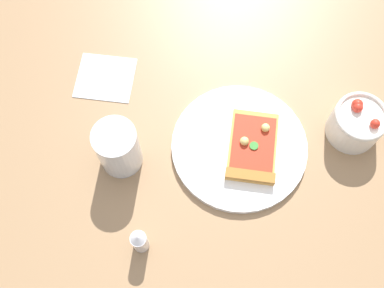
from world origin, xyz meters
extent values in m
plane|color=#93704C|center=(0.00, 0.00, 0.00)|extent=(2.40, 2.40, 0.00)
cylinder|color=white|center=(0.02, 0.02, 0.01)|extent=(0.27, 0.27, 0.01)
cube|color=gold|center=(0.03, 0.04, 0.02)|extent=(0.17, 0.14, 0.01)
cube|color=#A36B2D|center=(0.09, 0.02, 0.02)|extent=(0.05, 0.10, 0.02)
cube|color=#B22D19|center=(0.03, 0.04, 0.02)|extent=(0.15, 0.12, 0.00)
cylinder|color=#388433|center=(0.03, 0.04, 0.03)|extent=(0.02, 0.02, 0.00)
sphere|color=#EAD172|center=(0.00, 0.07, 0.03)|extent=(0.02, 0.02, 0.02)
sphere|color=#EAD172|center=(0.02, 0.02, 0.03)|extent=(0.02, 0.02, 0.02)
cylinder|color=white|center=(0.03, 0.25, 0.03)|extent=(0.10, 0.10, 0.07)
torus|color=white|center=(0.03, 0.25, 0.07)|extent=(0.10, 0.10, 0.01)
sphere|color=red|center=(0.06, 0.26, 0.08)|extent=(0.02, 0.02, 0.02)
sphere|color=red|center=(0.01, 0.24, 0.08)|extent=(0.02, 0.02, 0.02)
sphere|color=red|center=(0.02, 0.24, 0.08)|extent=(0.02, 0.02, 0.02)
cylinder|color=silver|center=(-0.01, -0.22, 0.06)|extent=(0.08, 0.08, 0.12)
cylinder|color=black|center=(-0.01, -0.22, 0.05)|extent=(0.07, 0.07, 0.09)
cube|color=white|center=(-0.20, -0.22, 0.00)|extent=(0.14, 0.15, 0.00)
cylinder|color=silver|center=(0.16, -0.21, 0.03)|extent=(0.03, 0.03, 0.06)
cone|color=silver|center=(0.16, -0.21, 0.07)|extent=(0.03, 0.03, 0.01)
camera|label=1|loc=(0.33, -0.15, 0.86)|focal=43.32mm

